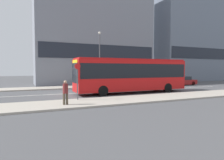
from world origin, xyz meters
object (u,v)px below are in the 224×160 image
at_px(parked_car_1, 182,81).
at_px(pedestrian_near_stop, 65,91).
at_px(street_lamp, 100,53).
at_px(city_bus, 132,74).
at_px(bus_stop_sign, 77,78).
at_px(parked_car_0, 153,82).

height_order(parked_car_1, pedestrian_near_stop, pedestrian_near_stop).
bearing_deg(pedestrian_near_stop, parked_car_1, 20.60).
relative_size(parked_car_1, pedestrian_near_stop, 2.69).
distance_m(parked_car_1, street_lamp, 13.42).
xyz_separation_m(city_bus, bus_stop_sign, (-6.47, -3.09, -0.23)).
xyz_separation_m(bus_stop_sign, street_lamp, (5.59, 10.11, 2.76)).
distance_m(city_bus, street_lamp, 7.52).
height_order(city_bus, bus_stop_sign, city_bus).
height_order(parked_car_0, parked_car_1, parked_car_0).
bearing_deg(parked_car_1, parked_car_0, -179.22).
height_order(parked_car_0, pedestrian_near_stop, pedestrian_near_stop).
bearing_deg(pedestrian_near_stop, city_bus, 25.14).
distance_m(parked_car_0, street_lamp, 8.39).
bearing_deg(bus_stop_sign, parked_car_0, 33.14).
relative_size(parked_car_1, street_lamp, 0.58).
distance_m(parked_car_0, parked_car_1, 5.48).
distance_m(city_bus, parked_car_1, 13.09).
bearing_deg(city_bus, parked_car_1, 26.77).
bearing_deg(parked_car_1, pedestrian_near_stop, -152.45).
height_order(pedestrian_near_stop, bus_stop_sign, bus_stop_sign).
relative_size(bus_stop_sign, street_lamp, 0.38).
relative_size(city_bus, parked_car_1, 2.81).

